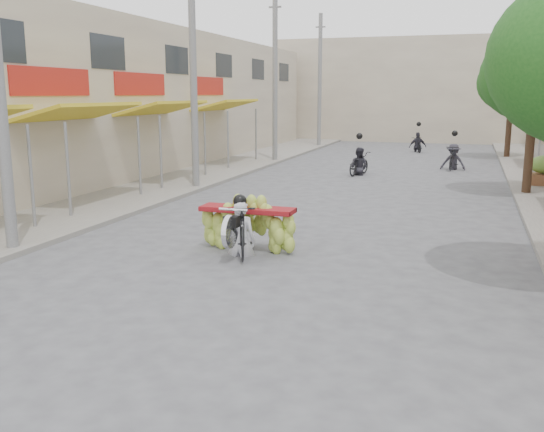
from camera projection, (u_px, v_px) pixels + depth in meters
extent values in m
plane|color=#58595E|center=(183.00, 337.00, 8.25)|extent=(120.00, 120.00, 0.00)
cube|color=gray|center=(192.00, 175.00, 24.34)|extent=(4.00, 60.00, 0.12)
cube|color=#B5A78F|center=(66.00, 100.00, 24.34)|extent=(8.00, 40.00, 6.00)
cylinder|color=slate|center=(31.00, 179.00, 14.38)|extent=(0.08, 0.08, 2.55)
cube|color=gold|center=(80.00, 112.00, 17.32)|extent=(1.77, 4.00, 0.53)
cylinder|color=slate|center=(68.00, 172.00, 15.68)|extent=(0.08, 0.08, 2.55)
cylinder|color=slate|center=(139.00, 158.00, 19.04)|extent=(0.08, 0.08, 2.55)
cube|color=#A61C16|center=(52.00, 82.00, 17.42)|extent=(0.10, 3.50, 0.80)
cube|color=gold|center=(163.00, 108.00, 21.98)|extent=(1.77, 4.00, 0.53)
cylinder|color=slate|center=(161.00, 154.00, 20.34)|extent=(0.08, 0.08, 2.55)
cylinder|color=slate|center=(205.00, 145.00, 23.70)|extent=(0.08, 0.08, 2.55)
cube|color=#A61C16|center=(140.00, 84.00, 22.08)|extent=(0.10, 3.50, 0.80)
cube|color=gold|center=(226.00, 105.00, 27.57)|extent=(1.77, 4.00, 0.53)
cylinder|color=slate|center=(228.00, 141.00, 25.94)|extent=(0.08, 0.08, 2.55)
cylinder|color=slate|center=(256.00, 135.00, 29.29)|extent=(0.08, 0.08, 2.55)
cube|color=#A61C16|center=(208.00, 86.00, 27.67)|extent=(0.10, 3.50, 0.80)
cube|color=#1E2328|center=(108.00, 52.00, 20.02)|extent=(0.08, 2.00, 1.10)
cube|color=#1E2328|center=(177.00, 60.00, 24.68)|extent=(0.08, 2.00, 1.10)
cube|color=#1E2328|center=(224.00, 66.00, 29.34)|extent=(0.08, 2.00, 1.10)
cube|color=#1E2328|center=(258.00, 69.00, 34.00)|extent=(0.08, 2.00, 1.10)
cube|color=#1E2328|center=(284.00, 72.00, 38.66)|extent=(0.08, 2.00, 1.10)
cylinder|color=slate|center=(540.00, 143.00, 24.82)|extent=(0.08, 0.08, 2.55)
cylinder|color=slate|center=(531.00, 137.00, 28.36)|extent=(0.08, 0.08, 2.55)
cube|color=#B5A78F|center=(420.00, 90.00, 42.97)|extent=(20.00, 6.00, 7.00)
cylinder|color=slate|center=(193.00, 71.00, 20.28)|extent=(0.24, 0.24, 8.00)
cylinder|color=slate|center=(275.00, 78.00, 28.66)|extent=(0.24, 0.24, 8.00)
cube|color=slate|center=(275.00, 7.00, 28.03)|extent=(0.60, 0.08, 0.08)
cylinder|color=slate|center=(320.00, 81.00, 37.05)|extent=(0.24, 0.24, 8.00)
cube|color=slate|center=(321.00, 27.00, 36.42)|extent=(0.60, 0.08, 0.08)
cylinder|color=#3A2719|center=(530.00, 147.00, 19.34)|extent=(0.28, 0.28, 3.20)
ellipsoid|color=#1F5418|center=(536.00, 76.00, 18.91)|extent=(3.40, 3.40, 2.90)
cylinder|color=#3A2719|center=(509.00, 127.00, 30.53)|extent=(0.28, 0.28, 3.20)
ellipsoid|color=#1F5418|center=(512.00, 83.00, 30.09)|extent=(3.40, 3.40, 2.90)
imported|color=black|center=(242.00, 228.00, 12.41)|extent=(1.21, 1.96, 1.12)
cylinder|color=silver|center=(230.00, 232.00, 11.79)|extent=(0.10, 0.66, 0.66)
cube|color=black|center=(232.00, 222.00, 11.85)|extent=(0.28, 0.22, 0.22)
cylinder|color=silver|center=(233.00, 210.00, 11.90)|extent=(0.60, 0.05, 0.05)
cube|color=maroon|center=(247.00, 209.00, 12.67)|extent=(2.00, 0.55, 0.10)
imported|color=silver|center=(240.00, 199.00, 12.25)|extent=(0.62, 0.46, 1.71)
sphere|color=black|center=(240.00, 159.00, 12.05)|extent=(0.28, 0.28, 0.28)
imported|color=white|center=(534.00, 160.00, 22.12)|extent=(0.88, 0.75, 1.54)
imported|color=black|center=(359.00, 164.00, 24.64)|extent=(0.98, 1.74, 0.92)
imported|color=#2C2B34|center=(359.00, 147.00, 24.51)|extent=(0.88, 0.66, 1.65)
sphere|color=black|center=(359.00, 136.00, 24.42)|extent=(0.26, 0.26, 0.26)
imported|color=black|center=(453.00, 157.00, 26.31)|extent=(0.76, 1.90, 1.09)
imported|color=#2C2B34|center=(454.00, 144.00, 26.19)|extent=(1.12, 0.68, 1.65)
sphere|color=black|center=(455.00, 133.00, 26.10)|extent=(0.26, 0.26, 0.26)
imported|color=black|center=(418.00, 145.00, 34.30)|extent=(0.94, 1.52, 0.80)
imported|color=#2C2B34|center=(418.00, 132.00, 34.16)|extent=(1.09, 0.82, 1.65)
sphere|color=black|center=(419.00, 124.00, 34.07)|extent=(0.26, 0.26, 0.26)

